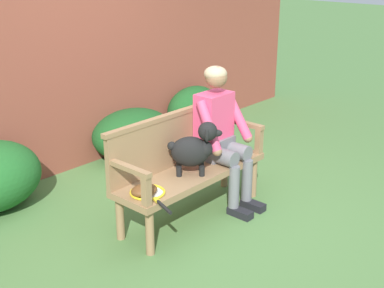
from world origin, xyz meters
name	(u,v)px	position (x,y,z in m)	size (l,w,h in m)	color
ground_plane	(192,215)	(0.00, 0.00, 0.00)	(40.00, 40.00, 0.00)	#4C753D
brick_garden_fence	(60,51)	(0.00, 1.87, 1.28)	(8.00, 0.30, 2.57)	brown
hedge_bush_mid_right	(133,134)	(0.64, 1.49, 0.28)	(1.03, 0.84, 0.57)	#194C1E
hedge_bush_far_left	(194,110)	(1.75, 1.52, 0.32)	(0.84, 0.56, 0.63)	#194C1E
garden_bench	(192,177)	(0.00, 0.00, 0.39)	(1.56, 0.48, 0.45)	#93704C
bench_backrest	(175,138)	(0.00, 0.21, 0.71)	(1.60, 0.06, 0.50)	#93704C
bench_armrest_left_end	(136,178)	(-0.74, -0.09, 0.65)	(0.06, 0.48, 0.28)	#93704C
bench_armrest_right_end	(250,131)	(0.74, -0.09, 0.65)	(0.06, 0.48, 0.28)	#93704C
person_seated	(220,131)	(0.38, -0.01, 0.73)	(0.56, 0.64, 1.32)	black
dog_on_bench	(195,148)	(-0.03, -0.06, 0.69)	(0.41, 0.42, 0.47)	black
tennis_racket	(149,194)	(-0.60, -0.07, 0.46)	(0.37, 0.58, 0.03)	yellow
baseball_glove	(144,190)	(-0.63, -0.05, 0.50)	(0.22, 0.17, 0.09)	brown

